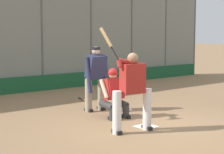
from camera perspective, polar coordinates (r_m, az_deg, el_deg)
ground_plane at (r=8.50m, az=5.24°, el=-7.54°), size 160.00×160.00×0.00m
home_plate_marker at (r=8.50m, az=5.24°, el=-7.51°), size 0.43×0.43×0.01m
backstop_fence at (r=13.70m, az=-14.83°, el=7.36°), size 20.62×0.08×4.50m
padding_wall at (r=13.72m, az=-14.42°, el=-1.24°), size 20.13×0.18×0.56m
batter_at_plate at (r=7.87m, az=3.07°, el=-1.84°), size 0.95×0.76×2.21m
catcher_behind_plate at (r=9.22m, az=0.44°, el=-2.35°), size 0.66×0.77×1.24m
umpire_home at (r=10.06m, az=-2.50°, el=0.06°), size 0.71×0.46×1.74m
spare_bat_near_backstop at (r=11.70m, az=-4.16°, el=-3.56°), size 0.26×0.83×0.07m
spare_bat_third_base_side at (r=14.64m, az=0.02°, el=-1.55°), size 0.68×0.52×0.07m
baseball_loose at (r=10.15m, az=2.80°, el=-5.04°), size 0.07×0.07×0.07m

